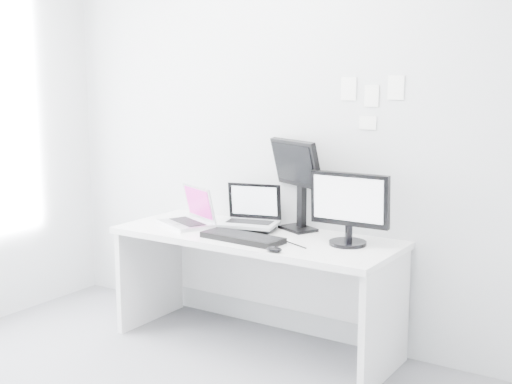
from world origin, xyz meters
TOP-DOWN VIEW (x-y plane):
  - back_wall at (0.00, 1.60)m, footprint 3.60×0.00m
  - desk at (0.00, 1.25)m, footprint 1.80×0.70m
  - macbook at (-0.52, 1.21)m, footprint 0.44×0.40m
  - speaker at (-0.16, 1.52)m, footprint 0.08×0.08m
  - dell_laptop at (-0.10, 1.33)m, footprint 0.41×0.36m
  - rear_monitor at (0.17, 1.50)m, footprint 0.46×0.33m
  - samsung_monitor at (0.60, 1.32)m, footprint 0.48×0.23m
  - keyboard at (0.02, 1.07)m, footprint 0.52×0.21m
  - mouse at (0.32, 0.95)m, footprint 0.10×0.07m
  - wall_note_0 at (0.45, 1.59)m, footprint 0.10×0.00m
  - wall_note_1 at (0.60, 1.59)m, footprint 0.09×0.00m
  - wall_note_2 at (0.75, 1.59)m, footprint 0.10×0.00m
  - wall_note_3 at (0.58, 1.59)m, footprint 0.11×0.00m

SIDE VIEW (x-z plane):
  - desk at x=0.00m, z-range 0.00..0.73m
  - mouse at x=0.32m, z-range 0.73..0.76m
  - keyboard at x=0.02m, z-range 0.73..0.76m
  - speaker at x=-0.16m, z-range 0.73..0.88m
  - macbook at x=-0.52m, z-range 0.73..1.00m
  - dell_laptop at x=-0.10m, z-range 0.73..1.02m
  - samsung_monitor at x=0.60m, z-range 0.73..1.17m
  - rear_monitor at x=0.17m, z-range 0.73..1.32m
  - back_wall at x=0.00m, z-range -0.45..3.15m
  - wall_note_3 at x=0.58m, z-range 1.38..1.46m
  - wall_note_1 at x=0.60m, z-range 1.52..1.65m
  - wall_note_0 at x=0.45m, z-range 1.55..1.69m
  - wall_note_2 at x=0.75m, z-range 1.56..1.70m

